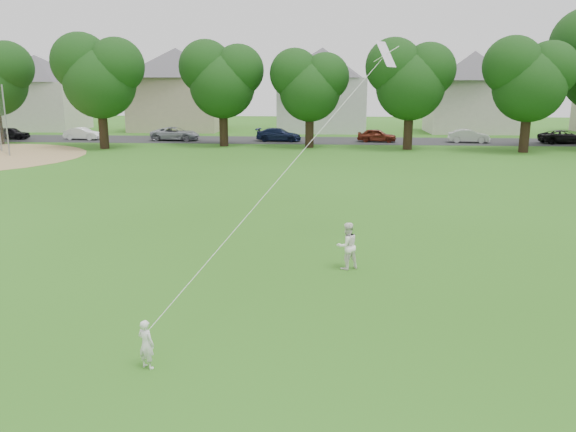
{
  "coord_description": "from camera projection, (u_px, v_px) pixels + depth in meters",
  "views": [
    {
      "loc": [
        0.91,
        -10.38,
        5.26
      ],
      "look_at": [
        -0.0,
        2.0,
        2.3
      ],
      "focal_mm": 35.0,
      "sensor_mm": 36.0,
      "label": 1
    }
  ],
  "objects": [
    {
      "name": "ground",
      "position": [
        281.0,
        349.0,
        11.35
      ],
      "size": [
        160.0,
        160.0,
        0.0
      ],
      "primitive_type": "plane",
      "color": "#2A5C15",
      "rests_on": "ground"
    },
    {
      "name": "street",
      "position": [
        320.0,
        140.0,
        52.09
      ],
      "size": [
        90.0,
        7.0,
        0.01
      ],
      "primitive_type": "cube",
      "color": "#2D2D30",
      "rests_on": "ground"
    },
    {
      "name": "toddler",
      "position": [
        146.0,
        344.0,
        10.51
      ],
      "size": [
        0.42,
        0.36,
        0.97
      ],
      "primitive_type": "imported",
      "rotation": [
        0.0,
        0.0,
        2.71
      ],
      "color": "white",
      "rests_on": "ground"
    },
    {
      "name": "older_boy",
      "position": [
        347.0,
        246.0,
        16.11
      ],
      "size": [
        0.84,
        0.78,
        1.38
      ],
      "primitive_type": "imported",
      "rotation": [
        0.0,
        0.0,
        3.65
      ],
      "color": "white",
      "rests_on": "ground"
    },
    {
      "name": "kite",
      "position": [
        298.0,
        157.0,
        14.23
      ],
      "size": [
        2.99,
        5.24,
        12.06
      ],
      "color": "white",
      "rests_on": "ground"
    },
    {
      "name": "tree_row",
      "position": [
        337.0,
        67.0,
        44.77
      ],
      "size": [
        82.21,
        9.97,
        11.26
      ],
      "color": "black",
      "rests_on": "ground"
    },
    {
      "name": "parked_cars",
      "position": [
        288.0,
        135.0,
        51.19
      ],
      "size": [
        54.56,
        2.35,
        1.23
      ],
      "color": "black",
      "rests_on": "ground"
    },
    {
      "name": "house_row",
      "position": [
        311.0,
        83.0,
        60.67
      ],
      "size": [
        76.64,
        13.79,
        10.51
      ],
      "color": "beige",
      "rests_on": "ground"
    }
  ]
}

